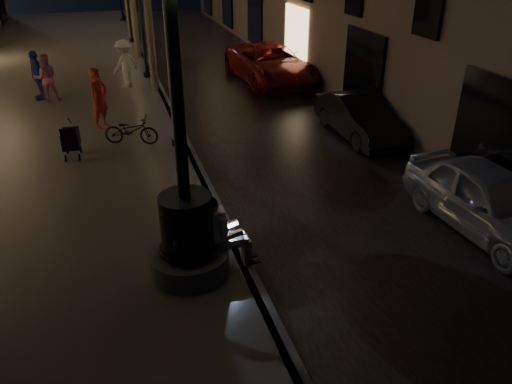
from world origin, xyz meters
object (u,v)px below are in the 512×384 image
object	(u,v)px
seated_man_laptop	(222,230)
car_second	(360,117)
lamp_curb_b	(140,0)
lamp_curb_a	(168,35)
pedestrian_red	(99,98)
bicycle	(131,130)
pedestrian_pink	(46,78)
car_front	(489,200)
pedestrian_white	(125,64)
car_third	(270,64)
fountain_lamppost	(186,222)
pedestrian_blue	(37,75)
stroller	(71,139)

from	to	relation	value
seated_man_laptop	car_second	bearing A→B (deg)	44.99
lamp_curb_b	seated_man_laptop	bearing A→B (deg)	-90.35
lamp_curb_a	car_second	bearing A→B (deg)	-4.31
pedestrian_red	bicycle	bearing A→B (deg)	-113.94
pedestrian_pink	car_second	bearing A→B (deg)	136.57
seated_man_laptop	lamp_curb_b	xyz separation A→B (m)	(0.09, 14.00, 2.30)
bicycle	pedestrian_red	bearing A→B (deg)	45.45
lamp_curb_a	car_front	size ratio (longest dim) A/B	1.18
pedestrian_pink	pedestrian_white	distance (m)	3.01
car_third	seated_man_laptop	bearing A→B (deg)	-115.12
fountain_lamppost	car_third	world-z (taller)	fountain_lamppost
lamp_curb_a	car_front	distance (m)	8.58
car_front	car_second	bearing A→B (deg)	86.92
pedestrian_blue	stroller	bearing A→B (deg)	1.59
stroller	pedestrian_pink	world-z (taller)	pedestrian_pink
car_second	pedestrian_pink	size ratio (longest dim) A/B	2.27
car_front	pedestrian_red	distance (m)	11.13
seated_man_laptop	bicycle	distance (m)	6.59
seated_man_laptop	pedestrian_red	world-z (taller)	pedestrian_red
fountain_lamppost	lamp_curb_a	world-z (taller)	fountain_lamppost
car_second	pedestrian_blue	distance (m)	11.43
seated_man_laptop	stroller	size ratio (longest dim) A/B	1.36
lamp_curb_b	stroller	xyz separation A→B (m)	(-2.78, -8.04, -2.52)
lamp_curb_a	bicycle	size ratio (longest dim) A/B	3.12
stroller	car_second	distance (m)	8.29
car_second	pedestrian_white	size ratio (longest dim) A/B	2.11
lamp_curb_b	pedestrian_white	xyz separation A→B (m)	(-0.90, -1.35, -2.13)
stroller	car_third	distance (m)	10.02
seated_man_laptop	pedestrian_blue	distance (m)	12.53
pedestrian_red	pedestrian_pink	xyz separation A→B (m)	(-1.75, 3.38, -0.08)
stroller	car_third	xyz separation A→B (m)	(7.69, 6.42, 0.05)
seated_man_laptop	stroller	xyz separation A→B (m)	(-2.70, 5.96, -0.22)
seated_man_laptop	pedestrian_pink	distance (m)	12.12
fountain_lamppost	pedestrian_pink	distance (m)	11.95
stroller	car_third	bearing A→B (deg)	42.39
fountain_lamppost	car_front	xyz separation A→B (m)	(6.20, -0.07, -0.52)
pedestrian_white	stroller	bearing A→B (deg)	36.55
pedestrian_pink	bicycle	size ratio (longest dim) A/B	1.09
seated_man_laptop	bicycle	size ratio (longest dim) A/B	0.91
seated_man_laptop	car_third	world-z (taller)	seated_man_laptop
stroller	bicycle	distance (m)	1.68
stroller	car_third	world-z (taller)	car_third
car_front	bicycle	bearing A→B (deg)	132.50
stroller	pedestrian_blue	world-z (taller)	pedestrian_blue
fountain_lamppost	car_second	world-z (taller)	fountain_lamppost
seated_man_laptop	car_third	distance (m)	13.35
seated_man_laptop	car_second	world-z (taller)	seated_man_laptop
lamp_curb_b	car_front	size ratio (longest dim) A/B	1.18
seated_man_laptop	car_front	bearing A→B (deg)	-0.73
lamp_curb_b	pedestrian_white	distance (m)	2.68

